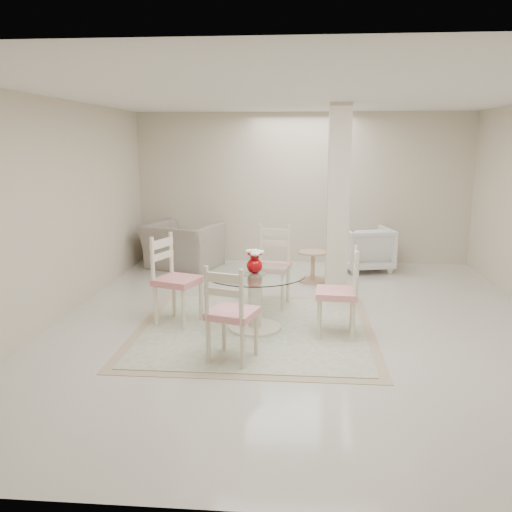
# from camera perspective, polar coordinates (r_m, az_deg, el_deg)

# --- Properties ---
(ground) EXTENTS (7.00, 7.00, 0.00)m
(ground) POSITION_cam_1_polar(r_m,az_deg,el_deg) (6.71, 4.70, -7.06)
(ground) COLOR beige
(ground) RESTS_ON ground
(room_shell) EXTENTS (6.02, 7.02, 2.71)m
(room_shell) POSITION_cam_1_polar(r_m,az_deg,el_deg) (6.36, 4.98, 8.96)
(room_shell) COLOR beige
(room_shell) RESTS_ON ground
(column) EXTENTS (0.30, 0.30, 2.70)m
(column) POSITION_cam_1_polar(r_m,az_deg,el_deg) (7.71, 8.63, 5.62)
(column) COLOR beige
(column) RESTS_ON ground
(area_rug) EXTENTS (2.80, 2.80, 0.02)m
(area_rug) POSITION_cam_1_polar(r_m,az_deg,el_deg) (6.47, -0.15, -7.69)
(area_rug) COLOR tan
(area_rug) RESTS_ON ground
(dining_table) EXTENTS (1.19, 1.19, 0.69)m
(dining_table) POSITION_cam_1_polar(r_m,az_deg,el_deg) (6.36, -0.15, -4.78)
(dining_table) COLOR beige
(dining_table) RESTS_ON ground
(red_vase) EXTENTS (0.21, 0.20, 0.28)m
(red_vase) POSITION_cam_1_polar(r_m,az_deg,el_deg) (6.24, -0.14, -0.58)
(red_vase) COLOR #AA050A
(red_vase) RESTS_ON dining_table
(dining_chair_east) EXTENTS (0.48, 0.48, 1.13)m
(dining_chair_east) POSITION_cam_1_polar(r_m,az_deg,el_deg) (6.15, 9.18, -3.13)
(dining_chair_east) COLOR beige
(dining_chair_east) RESTS_ON ground
(dining_chair_north) EXTENTS (0.55, 0.55, 1.20)m
(dining_chair_north) POSITION_cam_1_polar(r_m,az_deg,el_deg) (7.27, 1.73, -0.39)
(dining_chair_north) COLOR beige
(dining_chair_north) RESTS_ON ground
(dining_chair_west) EXTENTS (0.62, 0.62, 1.20)m
(dining_chair_west) POSITION_cam_1_polar(r_m,az_deg,el_deg) (6.61, -8.81, -1.76)
(dining_chair_west) COLOR #F4E7C9
(dining_chair_west) RESTS_ON ground
(dining_chair_south) EXTENTS (0.56, 0.56, 1.12)m
(dining_chair_south) POSITION_cam_1_polar(r_m,az_deg,el_deg) (5.35, -2.81, -5.40)
(dining_chair_south) COLOR beige
(dining_chair_south) RESTS_ON ground
(recliner_taupe) EXTENTS (1.48, 1.38, 0.78)m
(recliner_taupe) POSITION_cam_1_polar(r_m,az_deg,el_deg) (9.58, -7.73, 1.08)
(recliner_taupe) COLOR #A29386
(recliner_taupe) RESTS_ON ground
(armchair_white) EXTENTS (0.96, 0.98, 0.75)m
(armchair_white) POSITION_cam_1_polar(r_m,az_deg,el_deg) (9.51, 11.50, 0.77)
(armchair_white) COLOR white
(armchair_white) RESTS_ON ground
(side_table) EXTENTS (0.47, 0.47, 0.48)m
(side_table) POSITION_cam_1_polar(r_m,az_deg,el_deg) (8.63, 5.99, -1.23)
(side_table) COLOR #D5AD83
(side_table) RESTS_ON ground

